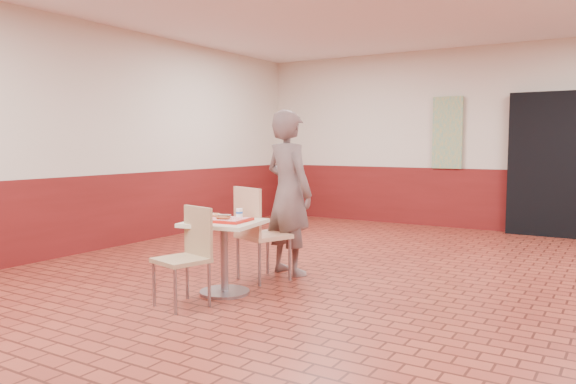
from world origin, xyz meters
The scene contains 12 objects.
room_shell centered at (0.00, 0.00, 1.50)m, with size 8.01×10.01×3.01m.
wainscot_band centered at (0.00, 0.00, 0.50)m, with size 8.00×10.00×1.00m.
corridor_doorway centered at (1.20, 4.88, 1.10)m, with size 1.60×0.22×2.20m, color black.
promo_poster centered at (-0.60, 4.94, 1.60)m, with size 0.50×0.03×1.20m, color gray.
main_table centered at (-1.18, -0.36, 0.47)m, with size 0.66×0.66×0.69m.
chair_main_front centered at (-1.22, -0.82, 0.48)m, with size 0.49×0.49×0.87m.
chair_main_back centered at (-1.20, 0.21, 0.55)m, with size 0.58×0.58×0.98m.
customer centered at (-1.09, 0.66, 0.89)m, with size 0.65×0.43×1.78m, color #6A5552.
serving_tray centered at (-1.18, -0.36, 0.71)m, with size 0.46×0.36×0.03m.
ring_donut centered at (-1.32, -0.31, 0.74)m, with size 0.10×0.10×0.03m, color #C27547.
long_john_donut centered at (-1.13, -0.42, 0.74)m, with size 0.16×0.11×0.05m.
paper_cup centered at (-1.10, -0.23, 0.76)m, with size 0.06×0.06×0.08m.
Camera 1 is at (2.08, -4.49, 1.43)m, focal length 35.00 mm.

